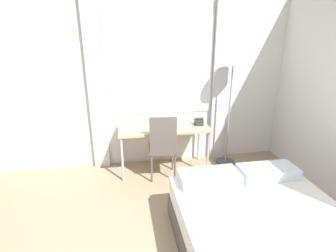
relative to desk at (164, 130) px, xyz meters
name	(u,v)px	position (x,y,z in m)	size (l,w,h in m)	color
wall_back_with_window	(150,82)	(-0.15, 0.36, 0.68)	(5.44, 0.13, 2.70)	silver
desk	(164,130)	(0.00, 0.00, 0.00)	(1.37, 0.56, 0.73)	tan
desk_chair	(163,144)	(-0.06, -0.27, -0.11)	(0.43, 0.43, 1.00)	#59514C
bed	(273,247)	(0.67, -2.05, -0.42)	(1.58, 2.01, 0.62)	#4C4742
standing_lamp	(233,67)	(1.06, 0.04, 0.92)	(0.37, 0.37, 1.87)	#4C4C51
telephone	(199,122)	(0.55, -0.01, 0.11)	(0.13, 0.14, 0.11)	#2D2D2D
book	(158,127)	(-0.08, -0.05, 0.07)	(0.23, 0.22, 0.02)	#33664C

